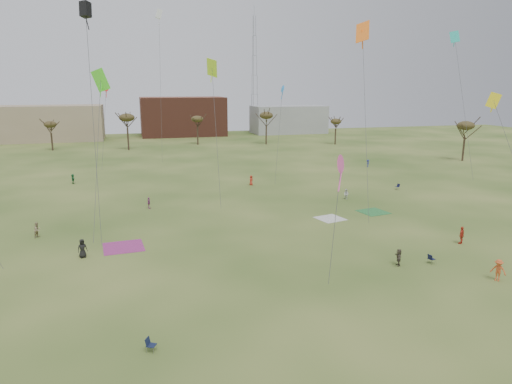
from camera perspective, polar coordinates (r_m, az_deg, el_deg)
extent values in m
plane|color=#2B4C17|center=(34.78, 5.32, -13.23)|extent=(260.00, 260.00, 0.00)
imported|color=red|center=(50.23, 24.15, -4.90)|extent=(1.11, 0.94, 1.78)
imported|color=tan|center=(52.92, -25.49, -4.25)|extent=(0.93, 0.99, 1.61)
imported|color=#504739|center=(42.39, 17.28, -7.74)|extent=(0.94, 1.46, 1.51)
imported|color=black|center=(45.16, -20.74, -6.56)|extent=(0.99, 0.81, 1.76)
imported|color=#CC5526|center=(42.22, 27.85, -8.57)|extent=(1.24, 1.34, 1.82)
imported|color=#903C75|center=(60.50, -13.15, -1.33)|extent=(0.37, 0.86, 1.47)
imported|color=silver|center=(64.93, 11.13, -0.27)|extent=(0.88, 0.89, 1.45)
imported|color=#236936|center=(79.66, -21.76, 1.53)|extent=(0.71, 1.52, 1.57)
imported|color=#B8311F|center=(72.88, -0.60, 1.47)|extent=(0.92, 0.88, 1.59)
imported|color=navy|center=(92.09, 13.69, 3.47)|extent=(0.75, 1.02, 1.42)
cube|color=silver|center=(55.30, 9.19, -3.28)|extent=(3.60, 3.60, 0.03)
cube|color=#9D3078|center=(46.99, -16.12, -6.59)|extent=(4.10, 4.10, 0.03)
cube|color=#2D7D3A|center=(59.27, 14.33, -2.42)|extent=(3.76, 3.76, 0.03)
cube|color=#151D3A|center=(29.22, -12.85, -18.05)|extent=(0.68, 0.68, 0.04)
cube|color=#151D3A|center=(29.20, -13.29, -17.58)|extent=(0.35, 0.50, 0.44)
cube|color=#131735|center=(43.91, 20.96, -7.76)|extent=(0.60, 0.60, 0.04)
cube|color=#131735|center=(43.67, 20.79, -7.55)|extent=(0.25, 0.52, 0.44)
cube|color=#131535|center=(73.09, 17.13, 0.63)|extent=(0.61, 0.61, 0.04)
cube|color=#131535|center=(73.21, 17.26, 0.82)|extent=(0.25, 0.52, 0.44)
cube|color=#51EB29|center=(48.04, -18.72, 13.00)|extent=(1.05, 1.05, 2.06)
cube|color=#51EB29|center=(48.04, -18.66, 12.15)|extent=(0.08, 0.08, 1.85)
cylinder|color=#4C4C51|center=(46.51, -19.11, 3.70)|extent=(1.55, 4.24, 15.02)
cone|color=#FF50B3|center=(33.11, 10.52, 3.43)|extent=(1.36, 0.10, 1.36)
cube|color=#FF50B3|center=(33.27, 10.46, 1.96)|extent=(0.08, 0.08, 2.23)
cylinder|color=#4C4C51|center=(33.98, 9.73, -4.15)|extent=(0.70, 0.10, 9.06)
cube|color=orange|center=(54.24, 13.08, 18.80)|extent=(1.15, 1.15, 2.27)
cube|color=orange|center=(54.17, 13.04, 17.96)|extent=(0.08, 0.08, 2.04)
cylinder|color=#4C4C51|center=(51.78, 13.45, 7.85)|extent=(0.73, 4.97, 20.23)
cube|color=yellow|center=(54.19, 27.38, 10.06)|extent=(0.78, 0.78, 1.54)
cube|color=yellow|center=(54.21, 27.32, 9.49)|extent=(0.08, 0.08, 1.38)
cube|color=black|center=(45.84, -20.41, 20.46)|extent=(0.76, 0.76, 1.30)
cube|color=black|center=(45.74, -20.33, 19.52)|extent=(0.08, 0.08, 1.94)
cylinder|color=#4C4C51|center=(44.20, -19.47, 7.15)|extent=(0.05, 2.73, 21.00)
cone|color=#288AE6|center=(70.36, 3.30, 12.67)|extent=(1.09, 0.08, 1.09)
cube|color=#288AE6|center=(70.37, 3.29, 12.11)|extent=(0.08, 0.08, 1.78)
cylinder|color=#4C4C51|center=(69.79, 2.83, 6.89)|extent=(1.57, 1.59, 14.09)
cube|color=#B5E726|center=(57.06, -5.49, 15.09)|extent=(1.09, 1.09, 2.14)
cube|color=#B5E726|center=(57.04, -5.48, 14.34)|extent=(0.08, 0.08, 1.92)
cylinder|color=#4C4C51|center=(55.80, -4.92, 6.62)|extent=(0.24, 3.24, 16.60)
cone|color=red|center=(85.70, -18.11, 12.13)|extent=(1.07, 0.08, 1.07)
cube|color=red|center=(85.71, -18.08, 11.67)|extent=(0.08, 0.08, 1.76)
cylinder|color=#4C4C51|center=(85.40, -18.35, 7.37)|extent=(1.68, 1.37, 14.09)
cube|color=teal|center=(81.99, 23.43, 17.26)|extent=(0.96, 0.96, 1.89)
cube|color=teal|center=(81.93, 23.38, 16.80)|extent=(0.08, 0.08, 1.70)
cylinder|color=#4C4C51|center=(80.37, 24.39, 9.40)|extent=(2.04, 5.07, 22.01)
cube|color=silver|center=(89.90, -11.96, 20.82)|extent=(0.90, 0.90, 1.53)
cube|color=silver|center=(89.77, -11.93, 20.25)|extent=(0.08, 0.08, 2.30)
cylinder|color=#4C4C51|center=(89.68, -11.75, 12.15)|extent=(0.56, 1.44, 27.10)
cylinder|color=#3A2B1E|center=(123.32, -23.99, 5.73)|extent=(0.40, 0.40, 4.32)
ellipsoid|color=#473D1E|center=(122.94, -24.17, 7.66)|extent=(3.02, 3.02, 1.58)
cylinder|color=#3A2B1E|center=(117.84, -15.59, 6.35)|extent=(0.40, 0.40, 5.40)
ellipsoid|color=#473D1E|center=(117.39, -15.74, 8.88)|extent=(3.78, 3.78, 1.98)
cylinder|color=#3A2B1E|center=(125.02, -7.25, 6.91)|extent=(0.40, 0.40, 4.68)
ellipsoid|color=#473D1E|center=(124.63, -7.31, 8.98)|extent=(3.28, 3.28, 1.72)
cylinder|color=#3A2B1E|center=(124.88, 1.27, 7.14)|extent=(0.40, 0.40, 5.28)
ellipsoid|color=#473D1E|center=(124.46, 1.29, 9.48)|extent=(3.70, 3.70, 1.94)
cylinder|color=#3A2B1E|center=(126.62, 9.82, 6.79)|extent=(0.40, 0.40, 4.20)
ellipsoid|color=#473D1E|center=(126.26, 9.89, 8.62)|extent=(2.94, 2.94, 1.54)
cylinder|color=#3A2B1E|center=(106.11, 24.34, 4.89)|extent=(0.40, 0.40, 5.04)
ellipsoid|color=#473D1E|center=(105.64, 24.59, 7.51)|extent=(3.53, 3.53, 1.85)
cube|color=#937F60|center=(146.48, -24.74, 7.76)|extent=(32.00, 14.00, 10.00)
cube|color=brown|center=(150.32, -9.09, 9.26)|extent=(26.00, 16.00, 12.00)
cube|color=gray|center=(156.17, 4.04, 8.97)|extent=(24.00, 12.00, 9.00)
cylinder|color=#9EA3A8|center=(159.83, 0.10, 14.29)|extent=(0.16, 0.16, 38.00)
cylinder|color=#9EA3A8|center=(160.24, -0.46, 14.29)|extent=(0.16, 0.16, 38.00)
cylinder|color=#9EA3A8|center=(158.73, -0.31, 14.30)|extent=(0.16, 0.16, 38.00)
cylinder|color=#9EA3A8|center=(161.38, -0.23, 21.59)|extent=(0.10, 0.10, 3.00)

